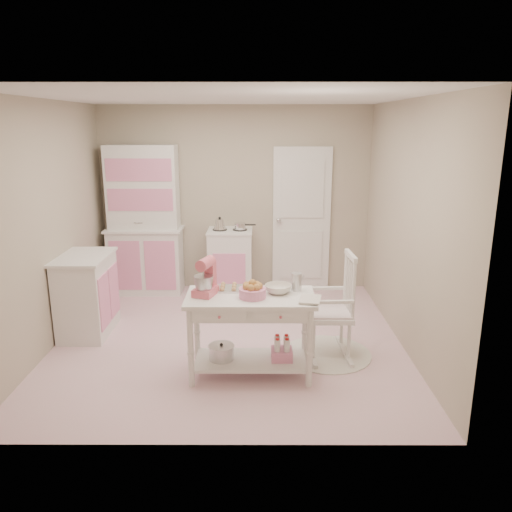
{
  "coord_description": "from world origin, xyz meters",
  "views": [
    {
      "loc": [
        0.32,
        -5.17,
        2.35
      ],
      "look_at": [
        0.3,
        -0.29,
        1.05
      ],
      "focal_mm": 35.0,
      "sensor_mm": 36.0,
      "label": 1
    }
  ],
  "objects_px": {
    "stove": "(230,262)",
    "bread_basket": "(252,293)",
    "work_table": "(251,335)",
    "rocking_chair": "(329,305)",
    "base_cabinet": "(87,295)",
    "stand_mixer": "(205,277)",
    "hutch": "(144,220)"
  },
  "relations": [
    {
      "from": "hutch",
      "to": "work_table",
      "type": "bearing_deg",
      "value": -58.19
    },
    {
      "from": "stand_mixer",
      "to": "bread_basket",
      "type": "distance_m",
      "value": 0.46
    },
    {
      "from": "hutch",
      "to": "rocking_chair",
      "type": "bearing_deg",
      "value": -41.13
    },
    {
      "from": "hutch",
      "to": "bread_basket",
      "type": "distance_m",
      "value": 2.94
    },
    {
      "from": "rocking_chair",
      "to": "bread_basket",
      "type": "xyz_separation_m",
      "value": [
        -0.78,
        -0.47,
        0.3
      ]
    },
    {
      "from": "base_cabinet",
      "to": "work_table",
      "type": "xyz_separation_m",
      "value": [
        1.88,
        -0.99,
        -0.06
      ]
    },
    {
      "from": "hutch",
      "to": "bread_basket",
      "type": "xyz_separation_m",
      "value": [
        1.54,
        -2.5,
        -0.19
      ]
    },
    {
      "from": "stove",
      "to": "bread_basket",
      "type": "xyz_separation_m",
      "value": [
        0.34,
        -2.45,
        0.39
      ]
    },
    {
      "from": "base_cabinet",
      "to": "stand_mixer",
      "type": "relative_size",
      "value": 2.71
    },
    {
      "from": "base_cabinet",
      "to": "stand_mixer",
      "type": "height_order",
      "value": "stand_mixer"
    },
    {
      "from": "base_cabinet",
      "to": "hutch",
      "type": "bearing_deg",
      "value": 75.96
    },
    {
      "from": "stove",
      "to": "work_table",
      "type": "bearing_deg",
      "value": -82.45
    },
    {
      "from": "base_cabinet",
      "to": "stand_mixer",
      "type": "bearing_deg",
      "value": -33.57
    },
    {
      "from": "rocking_chair",
      "to": "work_table",
      "type": "relative_size",
      "value": 0.92
    },
    {
      "from": "work_table",
      "to": "stand_mixer",
      "type": "bearing_deg",
      "value": 177.27
    },
    {
      "from": "stand_mixer",
      "to": "bread_basket",
      "type": "relative_size",
      "value": 1.36
    },
    {
      "from": "stove",
      "to": "base_cabinet",
      "type": "xyz_separation_m",
      "value": [
        -1.56,
        -1.41,
        0.0
      ]
    },
    {
      "from": "stand_mixer",
      "to": "rocking_chair",
      "type": "bearing_deg",
      "value": 37.69
    },
    {
      "from": "hutch",
      "to": "bread_basket",
      "type": "height_order",
      "value": "hutch"
    },
    {
      "from": "base_cabinet",
      "to": "bread_basket",
      "type": "bearing_deg",
      "value": -28.68
    },
    {
      "from": "work_table",
      "to": "rocking_chair",
      "type": "bearing_deg",
      "value": 27.74
    },
    {
      "from": "rocking_chair",
      "to": "bread_basket",
      "type": "bearing_deg",
      "value": -151.87
    },
    {
      "from": "rocking_chair",
      "to": "work_table",
      "type": "height_order",
      "value": "rocking_chair"
    },
    {
      "from": "stove",
      "to": "stand_mixer",
      "type": "xyz_separation_m",
      "value": [
        -0.1,
        -2.38,
        0.51
      ]
    },
    {
      "from": "work_table",
      "to": "bread_basket",
      "type": "height_order",
      "value": "bread_basket"
    },
    {
      "from": "hutch",
      "to": "stove",
      "type": "xyz_separation_m",
      "value": [
        1.2,
        -0.05,
        -0.58
      ]
    },
    {
      "from": "rocking_chair",
      "to": "hutch",
      "type": "bearing_deg",
      "value": 135.88
    },
    {
      "from": "base_cabinet",
      "to": "rocking_chair",
      "type": "xyz_separation_m",
      "value": [
        2.68,
        -0.57,
        0.09
      ]
    },
    {
      "from": "stand_mixer",
      "to": "base_cabinet",
      "type": "bearing_deg",
      "value": 165.92
    },
    {
      "from": "hutch",
      "to": "base_cabinet",
      "type": "distance_m",
      "value": 1.61
    },
    {
      "from": "stove",
      "to": "bread_basket",
      "type": "relative_size",
      "value": 3.68
    },
    {
      "from": "work_table",
      "to": "bread_basket",
      "type": "xyz_separation_m",
      "value": [
        0.02,
        -0.05,
        0.45
      ]
    }
  ]
}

